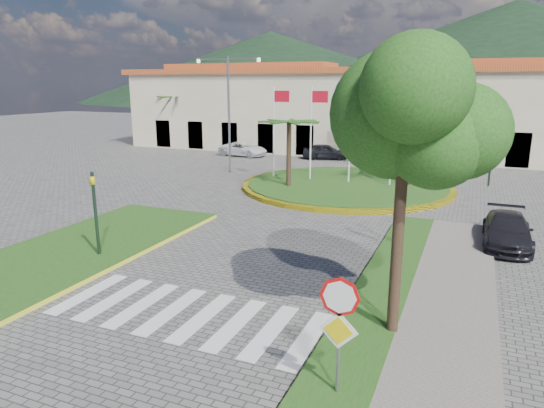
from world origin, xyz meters
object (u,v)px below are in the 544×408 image
at_px(car_dark_b, 461,156).
at_px(car_dark_a, 326,151).
at_px(roundabout_island, 346,185).
at_px(deciduous_tree, 405,129).
at_px(stop_sign, 339,319).
at_px(white_van, 243,149).
at_px(car_side_right, 507,230).

bearing_deg(car_dark_b, car_dark_a, 104.74).
height_order(roundabout_island, deciduous_tree, deciduous_tree).
bearing_deg(roundabout_island, deciduous_tree, -72.09).
distance_m(roundabout_island, deciduous_tree, 18.55).
bearing_deg(car_dark_a, stop_sign, -179.30).
distance_m(roundabout_island, car_dark_b, 13.75).
bearing_deg(stop_sign, deciduous_tree, 78.82).
relative_size(white_van, car_side_right, 1.01).
xyz_separation_m(deciduous_tree, car_side_right, (2.97, 8.86, -4.56)).
bearing_deg(stop_sign, white_van, 119.22).
bearing_deg(white_van, car_dark_a, -76.06).
distance_m(stop_sign, white_van, 34.00).
bearing_deg(car_dark_b, car_side_right, -167.73).
xyz_separation_m(stop_sign, car_dark_a, (-9.39, 30.67, -1.14)).
height_order(roundabout_island, car_dark_b, roundabout_island).
relative_size(car_dark_b, car_side_right, 0.88).
relative_size(car_dark_a, car_dark_b, 1.03).
xyz_separation_m(white_van, car_dark_a, (7.19, 1.01, 0.05)).
distance_m(stop_sign, deciduous_tree, 4.59).
bearing_deg(car_dark_a, deciduous_tree, -176.44).
height_order(white_van, car_dark_a, car_dark_a).
relative_size(stop_sign, car_dark_a, 0.69).
height_order(stop_sign, car_dark_b, stop_sign).
height_order(car_dark_a, car_side_right, car_dark_a).
bearing_deg(car_dark_a, white_van, 81.70).
bearing_deg(car_dark_b, deciduous_tree, -175.55).
xyz_separation_m(car_dark_a, car_side_right, (12.96, -18.77, -0.04)).
height_order(deciduous_tree, car_dark_b, deciduous_tree).
distance_m(car_dark_a, car_side_right, 22.81).
relative_size(white_van, car_dark_a, 1.12).
relative_size(car_dark_a, car_side_right, 0.90).
distance_m(roundabout_island, white_van, 15.14).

